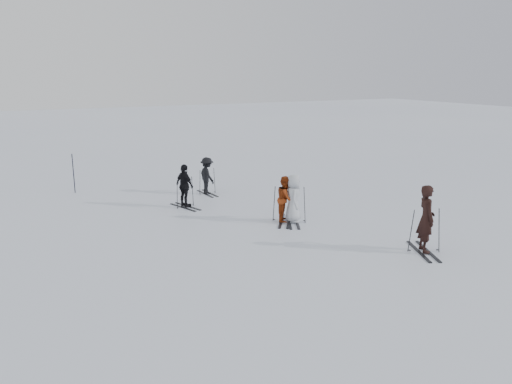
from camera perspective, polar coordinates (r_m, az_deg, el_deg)
ground at (r=17.12m, az=1.54°, el=-3.96°), size 120.00×120.00×0.00m
skier_near_dark at (r=15.29m, az=18.86°, el=-3.00°), size 0.73×0.86×1.99m
skier_red at (r=17.49m, az=3.41°, el=-0.86°), size 0.95×0.99×1.61m
skier_grey at (r=17.41m, az=4.28°, el=-0.81°), size 0.85×0.97×1.68m
skier_uphill_left at (r=19.49m, az=-8.14°, el=0.64°), size 0.68×1.06×1.67m
skier_uphill_far at (r=21.54m, az=-5.61°, el=1.83°), size 0.65×1.05×1.57m
skis_near_dark at (r=15.38m, az=18.77°, el=-4.13°), size 2.10×1.66×1.35m
skis_red at (r=17.53m, az=3.40°, el=-1.31°), size 2.03×1.83×1.32m
skis_grey at (r=17.46m, az=4.27°, el=-1.41°), size 2.02×1.65×1.31m
skis_uphill_left at (r=19.54m, az=-8.12°, el=-0.02°), size 1.84×1.33×1.20m
skis_uphill_far at (r=21.59m, az=-5.59°, el=1.26°), size 1.61×0.93×1.13m
piste_marker at (r=23.02m, az=-20.13°, el=2.01°), size 0.05×0.05×1.71m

